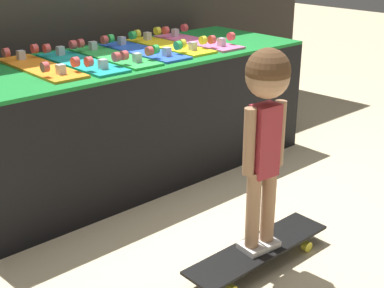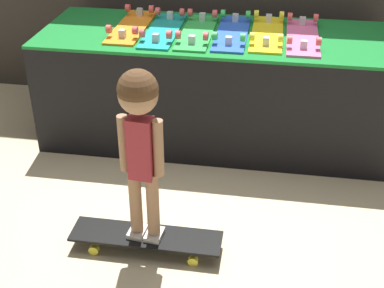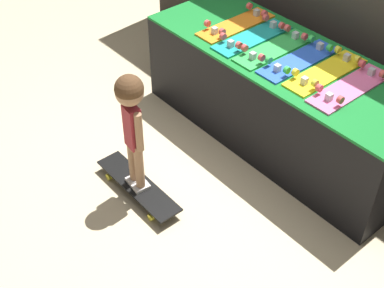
{
  "view_description": "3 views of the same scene",
  "coord_description": "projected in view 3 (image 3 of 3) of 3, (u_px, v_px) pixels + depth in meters",
  "views": [
    {
      "loc": [
        -1.83,
        -2.04,
        1.44
      ],
      "look_at": [
        -0.19,
        -0.2,
        0.47
      ],
      "focal_mm": 50.0,
      "sensor_mm": 36.0,
      "label": 1
    },
    {
      "loc": [
        0.38,
        -2.74,
        1.93
      ],
      "look_at": [
        -0.02,
        -0.19,
        0.38
      ],
      "focal_mm": 50.0,
      "sensor_mm": 36.0,
      "label": 2
    },
    {
      "loc": [
        2.14,
        -2.12,
        2.82
      ],
      "look_at": [
        -0.04,
        -0.28,
        0.36
      ],
      "focal_mm": 50.0,
      "sensor_mm": 36.0,
      "label": 3
    }
  ],
  "objects": [
    {
      "name": "skateboard_blue_on_rack",
      "position": [
        299.0,
        60.0,
        3.83
      ],
      "size": [
        0.2,
        0.69,
        0.09
      ],
      "color": "blue",
      "rests_on": "display_rack"
    },
    {
      "name": "skateboard_orange_on_rack",
      "position": [
        236.0,
        24.0,
        4.23
      ],
      "size": [
        0.2,
        0.69,
        0.09
      ],
      "color": "orange",
      "rests_on": "display_rack"
    },
    {
      "name": "skateboard_green_on_rack",
      "position": [
        274.0,
        48.0,
        3.96
      ],
      "size": [
        0.2,
        0.69,
        0.09
      ],
      "color": "green",
      "rests_on": "display_rack"
    },
    {
      "name": "skateboard_yellow_on_rack",
      "position": [
        326.0,
        71.0,
        3.71
      ],
      "size": [
        0.2,
        0.69,
        0.09
      ],
      "color": "yellow",
      "rests_on": "display_rack"
    },
    {
      "name": "skateboard_on_floor",
      "position": [
        138.0,
        186.0,
        3.85
      ],
      "size": [
        0.79,
        0.19,
        0.09
      ],
      "color": "black",
      "rests_on": "ground_plane"
    },
    {
      "name": "ground_plane",
      "position": [
        223.0,
        167.0,
        4.11
      ],
      "size": [
        16.0,
        16.0,
        0.0
      ],
      "primitive_type": "plane",
      "color": "beige"
    },
    {
      "name": "child",
      "position": [
        131.0,
        113.0,
        3.42
      ],
      "size": [
        0.22,
        0.19,
        0.93
      ],
      "rotation": [
        0.0,
        0.0,
        -0.1
      ],
      "color": "silver",
      "rests_on": "skateboard_on_floor"
    },
    {
      "name": "skateboard_teal_on_rack",
      "position": [
        252.0,
        36.0,
        4.08
      ],
      "size": [
        0.2,
        0.69,
        0.09
      ],
      "color": "teal",
      "rests_on": "display_rack"
    },
    {
      "name": "skateboard_pink_on_rack",
      "position": [
        350.0,
        87.0,
        3.57
      ],
      "size": [
        0.2,
        0.69,
        0.09
      ],
      "color": "pink",
      "rests_on": "display_rack"
    },
    {
      "name": "display_rack",
      "position": [
        281.0,
        97.0,
        4.16
      ],
      "size": [
        2.29,
        0.85,
        0.76
      ],
      "color": "black",
      "rests_on": "ground_plane"
    }
  ]
}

